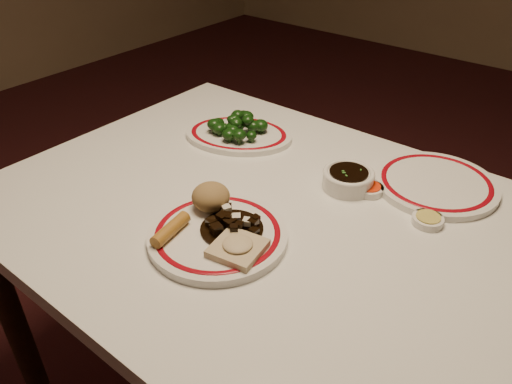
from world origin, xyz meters
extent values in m
cube|color=white|center=(0.00, 0.00, 0.73)|extent=(1.20, 0.90, 0.04)
cylinder|color=black|center=(-0.54, -0.39, 0.35)|extent=(0.06, 0.06, 0.71)
cylinder|color=black|center=(-0.54, 0.39, 0.35)|extent=(0.06, 0.06, 0.71)
cylinder|color=white|center=(-0.01, -0.14, 0.76)|extent=(0.35, 0.35, 0.02)
torus|color=maroon|center=(-0.01, -0.14, 0.77)|extent=(0.30, 0.30, 0.00)
ellipsoid|color=olive|center=(-0.07, -0.09, 0.80)|extent=(0.08, 0.08, 0.06)
cylinder|color=#AE762A|center=(-0.07, -0.21, 0.78)|extent=(0.04, 0.10, 0.03)
cube|color=#C3AF89|center=(0.06, -0.16, 0.78)|extent=(0.10, 0.10, 0.01)
ellipsoid|color=#C3AF89|center=(0.06, -0.16, 0.79)|extent=(0.06, 0.06, 0.02)
cylinder|color=black|center=(0.01, -0.12, 0.77)|extent=(0.13, 0.13, 0.00)
cube|color=black|center=(0.05, -0.11, 0.78)|extent=(0.02, 0.02, 0.02)
cube|color=black|center=(0.01, -0.13, 0.78)|extent=(0.02, 0.02, 0.02)
cube|color=black|center=(0.05, -0.15, 0.78)|extent=(0.02, 0.02, 0.02)
cube|color=black|center=(0.00, -0.15, 0.78)|extent=(0.03, 0.03, 0.02)
cube|color=black|center=(0.04, -0.08, 0.79)|extent=(0.02, 0.02, 0.01)
cube|color=black|center=(0.02, -0.13, 0.79)|extent=(0.02, 0.02, 0.02)
cube|color=black|center=(-0.01, -0.13, 0.79)|extent=(0.02, 0.02, 0.02)
cube|color=black|center=(-0.03, -0.14, 0.78)|extent=(0.02, 0.02, 0.02)
cube|color=black|center=(0.02, -0.12, 0.78)|extent=(0.02, 0.02, 0.02)
cube|color=black|center=(0.01, -0.12, 0.78)|extent=(0.02, 0.02, 0.02)
cube|color=black|center=(-0.03, -0.09, 0.78)|extent=(0.03, 0.03, 0.02)
cube|color=black|center=(-0.02, -0.12, 0.79)|extent=(0.02, 0.02, 0.02)
cube|color=black|center=(-0.01, -0.12, 0.79)|extent=(0.03, 0.03, 0.02)
cube|color=black|center=(0.04, -0.09, 0.78)|extent=(0.02, 0.02, 0.02)
cube|color=beige|center=(0.03, -0.10, 0.79)|extent=(0.02, 0.02, 0.01)
cube|color=beige|center=(-0.03, -0.10, 0.79)|extent=(0.02, 0.02, 0.01)
cube|color=beige|center=(-0.01, -0.12, 0.78)|extent=(0.02, 0.02, 0.01)
cube|color=beige|center=(0.01, -0.11, 0.79)|extent=(0.02, 0.02, 0.01)
torus|color=maroon|center=(-0.26, 0.21, 0.77)|extent=(0.33, 0.33, 0.00)
cylinder|color=#23471C|center=(-0.28, 0.18, 0.77)|extent=(0.01, 0.01, 0.01)
ellipsoid|color=#11350D|center=(-0.28, 0.18, 0.78)|extent=(0.03, 0.03, 0.02)
cylinder|color=#23471C|center=(-0.31, 0.19, 0.77)|extent=(0.01, 0.01, 0.01)
ellipsoid|color=#11350D|center=(-0.31, 0.19, 0.78)|extent=(0.03, 0.03, 0.03)
cylinder|color=#23471C|center=(-0.27, 0.26, 0.77)|extent=(0.01, 0.01, 0.01)
ellipsoid|color=#11350D|center=(-0.27, 0.26, 0.79)|extent=(0.04, 0.04, 0.03)
cylinder|color=#23471C|center=(-0.28, 0.25, 0.77)|extent=(0.01, 0.01, 0.01)
ellipsoid|color=#11350D|center=(-0.28, 0.25, 0.79)|extent=(0.03, 0.03, 0.02)
cylinder|color=#23471C|center=(-0.27, 0.21, 0.77)|extent=(0.01, 0.01, 0.01)
ellipsoid|color=#11350D|center=(-0.27, 0.21, 0.79)|extent=(0.03, 0.03, 0.03)
cylinder|color=#23471C|center=(-0.24, 0.16, 0.77)|extent=(0.01, 0.01, 0.01)
ellipsoid|color=#11350D|center=(-0.24, 0.16, 0.79)|extent=(0.04, 0.04, 0.03)
cylinder|color=#23471C|center=(-0.22, 0.17, 0.77)|extent=(0.01, 0.01, 0.01)
ellipsoid|color=#11350D|center=(-0.22, 0.17, 0.79)|extent=(0.04, 0.04, 0.03)
cylinder|color=#23471C|center=(-0.22, 0.23, 0.77)|extent=(0.01, 0.01, 0.01)
ellipsoid|color=#11350D|center=(-0.22, 0.23, 0.79)|extent=(0.04, 0.04, 0.03)
cylinder|color=#23471C|center=(-0.24, 0.23, 0.77)|extent=(0.01, 0.01, 0.02)
ellipsoid|color=#11350D|center=(-0.24, 0.23, 0.79)|extent=(0.03, 0.03, 0.02)
cylinder|color=#23471C|center=(-0.20, 0.19, 0.77)|extent=(0.01, 0.01, 0.01)
ellipsoid|color=#11350D|center=(-0.20, 0.19, 0.78)|extent=(0.03, 0.03, 0.02)
cylinder|color=#23471C|center=(-0.31, 0.17, 0.77)|extent=(0.01, 0.01, 0.01)
ellipsoid|color=#11350D|center=(-0.31, 0.17, 0.79)|extent=(0.04, 0.04, 0.03)
cylinder|color=#23471C|center=(-0.26, 0.21, 0.77)|extent=(0.01, 0.01, 0.01)
ellipsoid|color=#11350D|center=(-0.26, 0.21, 0.79)|extent=(0.03, 0.03, 0.02)
cylinder|color=#23471C|center=(-0.26, 0.21, 0.77)|extent=(0.01, 0.01, 0.01)
ellipsoid|color=#11350D|center=(-0.26, 0.21, 0.78)|extent=(0.03, 0.03, 0.03)
cylinder|color=#23471C|center=(-0.30, 0.25, 0.77)|extent=(0.01, 0.01, 0.01)
ellipsoid|color=#11350D|center=(-0.30, 0.25, 0.79)|extent=(0.03, 0.03, 0.03)
cylinder|color=#23471C|center=(-0.21, 0.25, 0.77)|extent=(0.01, 0.01, 0.01)
ellipsoid|color=#11350D|center=(-0.21, 0.25, 0.79)|extent=(0.04, 0.04, 0.03)
cylinder|color=#23471C|center=(-0.26, 0.19, 0.77)|extent=(0.01, 0.01, 0.02)
ellipsoid|color=#11350D|center=(-0.26, 0.19, 0.79)|extent=(0.03, 0.03, 0.02)
cylinder|color=#23471C|center=(-0.29, 0.17, 0.77)|extent=(0.01, 0.01, 0.01)
ellipsoid|color=#11350D|center=(-0.29, 0.17, 0.78)|extent=(0.04, 0.04, 0.03)
cylinder|color=#23471C|center=(-0.25, 0.18, 0.77)|extent=(0.01, 0.01, 0.01)
ellipsoid|color=#11350D|center=(-0.25, 0.18, 0.79)|extent=(0.03, 0.03, 0.03)
cylinder|color=#23471C|center=(-0.29, 0.26, 0.77)|extent=(0.01, 0.01, 0.01)
ellipsoid|color=#11350D|center=(-0.29, 0.26, 0.79)|extent=(0.04, 0.04, 0.03)
ellipsoid|color=#11350D|center=(-0.25, 0.20, 0.80)|extent=(0.03, 0.03, 0.02)
ellipsoid|color=#11350D|center=(-0.24, 0.23, 0.80)|extent=(0.03, 0.03, 0.03)
ellipsoid|color=#11350D|center=(-0.27, 0.20, 0.80)|extent=(0.03, 0.03, 0.02)
ellipsoid|color=#11350D|center=(-0.27, 0.21, 0.80)|extent=(0.03, 0.03, 0.02)
ellipsoid|color=#11350D|center=(-0.28, 0.23, 0.80)|extent=(0.03, 0.03, 0.03)
ellipsoid|color=#11350D|center=(-0.26, 0.20, 0.80)|extent=(0.03, 0.03, 0.03)
cylinder|color=white|center=(0.09, 0.18, 0.77)|extent=(0.11, 0.11, 0.04)
cylinder|color=black|center=(0.09, 0.18, 0.79)|extent=(0.09, 0.09, 0.00)
cylinder|color=white|center=(0.14, 0.19, 0.76)|extent=(0.06, 0.06, 0.02)
cylinder|color=red|center=(0.14, 0.19, 0.77)|extent=(0.05, 0.05, 0.00)
cylinder|color=white|center=(0.29, 0.16, 0.76)|extent=(0.06, 0.06, 0.02)
cylinder|color=#C8B852|center=(0.29, 0.16, 0.77)|extent=(0.05, 0.05, 0.00)
cylinder|color=white|center=(0.25, 0.31, 0.76)|extent=(0.36, 0.36, 0.02)
torus|color=maroon|center=(0.25, 0.31, 0.77)|extent=(0.32, 0.32, 0.00)
camera|label=1|loc=(0.53, -0.70, 1.37)|focal=35.00mm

